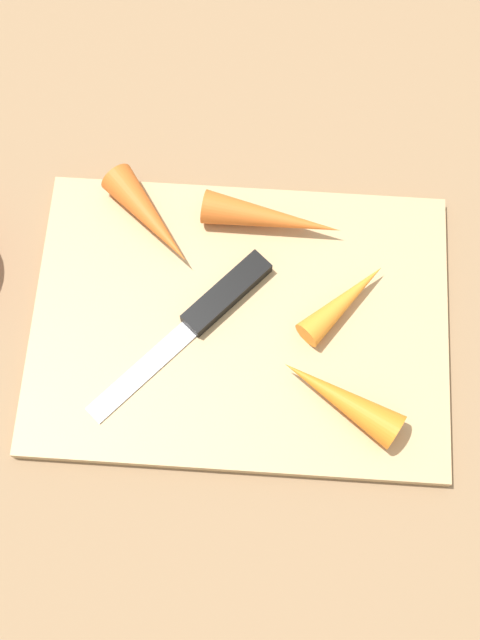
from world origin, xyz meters
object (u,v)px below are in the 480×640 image
(carrot_longest, at_px, (272,218))
(knife, at_px, (216,303))
(carrot_long, at_px, (340,398))
(carrot_shortest, at_px, (344,301))
(carrot_short, at_px, (150,218))
(cutting_board, at_px, (240,322))

(carrot_longest, bearing_deg, knife, -111.30)
(carrot_long, relative_size, carrot_longest, 0.87)
(carrot_shortest, bearing_deg, knife, 136.82)
(knife, distance_m, carrot_shortest, 0.11)
(knife, bearing_deg, carrot_short, -97.14)
(carrot_long, height_order, carrot_longest, same)
(knife, bearing_deg, carrot_shortest, 135.51)
(carrot_shortest, bearing_deg, carrot_longest, 85.22)
(carrot_short, distance_m, carrot_shortest, 0.19)
(carrot_shortest, height_order, carrot_longest, carrot_longest)
(carrot_shortest, relative_size, carrot_longest, 0.75)
(carrot_long, xyz_separation_m, carrot_shortest, (0.00, 0.09, -0.00))
(carrot_short, relative_size, carrot_shortest, 1.14)
(knife, xyz_separation_m, carrot_long, (0.11, -0.08, 0.01))
(cutting_board, distance_m, carrot_short, 0.12)
(carrot_long, relative_size, carrot_shortest, 1.15)
(cutting_board, distance_m, carrot_longest, 0.10)
(knife, bearing_deg, cutting_board, 103.72)
(cutting_board, xyz_separation_m, carrot_longest, (0.02, 0.09, 0.02))
(carrot_long, height_order, carrot_shortest, carrot_long)
(carrot_long, bearing_deg, knife, -7.09)
(carrot_shortest, bearing_deg, carrot_long, -138.06)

